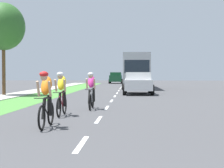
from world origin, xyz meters
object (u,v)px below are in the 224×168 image
at_px(cyclist_trailing, 62,93).
at_px(sedan_blue, 133,78).
at_px(pickup_white, 138,83).
at_px(suv_dark_green, 116,78).
at_px(street_tree_near, 3,27).
at_px(cyclist_lead, 46,99).
at_px(cyclist_distant, 91,90).
at_px(bus_silver, 136,70).

xyz_separation_m(cyclist_trailing, sedan_blue, (2.94, 53.63, -0.04)).
distance_m(pickup_white, sedan_blue, 40.00).
xyz_separation_m(suv_dark_green, street_tree_near, (-6.55, -31.97, 3.87)).
height_order(cyclist_trailing, sedan_blue, cyclist_trailing).
distance_m(cyclist_lead, sedan_blue, 56.50).
relative_size(cyclist_lead, suv_dark_green, 0.37).
bearing_deg(cyclist_distant, sedan_blue, 87.63).
relative_size(cyclist_lead, sedan_blue, 0.40).
height_order(cyclist_distant, street_tree_near, street_tree_near).
relative_size(pickup_white, street_tree_near, 0.79).
xyz_separation_m(bus_silver, sedan_blue, (-0.13, 29.22, -1.21)).
height_order(cyclist_distant, bus_silver, bus_silver).
distance_m(cyclist_lead, suv_dark_green, 46.27).
height_order(cyclist_lead, cyclist_trailing, same).
height_order(pickup_white, sedan_blue, pickup_white).
bearing_deg(suv_dark_green, bus_silver, -81.26).
height_order(suv_dark_green, sedan_blue, suv_dark_green).
distance_m(cyclist_distant, pickup_white, 11.52).
bearing_deg(cyclist_trailing, pickup_white, 77.36).
bearing_deg(cyclist_trailing, cyclist_lead, -87.40).
distance_m(bus_silver, street_tree_near, 16.26).
xyz_separation_m(cyclist_trailing, pickup_white, (3.06, 13.62, 0.02)).
xyz_separation_m(cyclist_lead, pickup_white, (2.93, 16.43, 0.02)).
height_order(cyclist_lead, bus_silver, bus_silver).
relative_size(bus_silver, sedan_blue, 2.70).
bearing_deg(cyclist_lead, sedan_blue, 87.14).
xyz_separation_m(cyclist_lead, street_tree_near, (-6.53, 14.30, 4.00)).
bearing_deg(pickup_white, suv_dark_green, 95.57).
bearing_deg(sedan_blue, cyclist_lead, -92.86).
relative_size(cyclist_distant, sedan_blue, 0.40).
height_order(pickup_white, street_tree_near, street_tree_near).
xyz_separation_m(cyclist_trailing, street_tree_near, (-6.41, 11.50, 4.00)).
height_order(cyclist_lead, street_tree_near, street_tree_near).
relative_size(cyclist_lead, cyclist_trailing, 1.00).
relative_size(cyclist_trailing, bus_silver, 0.15).
distance_m(cyclist_distant, bus_silver, 22.23).
bearing_deg(bus_silver, cyclist_trailing, -97.17).
bearing_deg(street_tree_near, suv_dark_green, 78.42).
bearing_deg(cyclist_distant, pickup_white, 78.80).
height_order(sedan_blue, street_tree_near, street_tree_near).
xyz_separation_m(cyclist_lead, sedan_blue, (2.81, 56.43, -0.04)).
bearing_deg(pickup_white, cyclist_trailing, -102.64).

